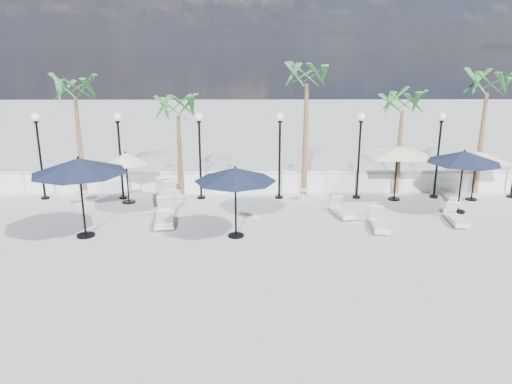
{
  "coord_description": "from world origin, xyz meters",
  "views": [
    {
      "loc": [
        -1.26,
        -14.98,
        6.56
      ],
      "look_at": [
        -1.08,
        2.34,
        1.5
      ],
      "focal_mm": 35.0,
      "sensor_mm": 36.0,
      "label": 1
    }
  ],
  "objects_px": {
    "lounger_6": "(342,211)",
    "parasol_cream_sq_a": "(398,147)",
    "lounger_1": "(170,205)",
    "lounger_8": "(451,195)",
    "lounger_5": "(456,218)",
    "parasol_navy_left": "(79,166)",
    "lounger_3": "(168,195)",
    "parasol_navy_mid": "(235,175)",
    "lounger_0": "(164,194)",
    "parasol_cream_small": "(126,159)",
    "parasol_cream_sq_b": "(477,152)",
    "lounger_2": "(165,217)",
    "lounger_4": "(378,223)",
    "parasol_navy_right": "(464,157)"
  },
  "relations": [
    {
      "from": "lounger_6",
      "to": "parasol_cream_sq_a",
      "type": "bearing_deg",
      "value": 25.22
    },
    {
      "from": "lounger_1",
      "to": "lounger_8",
      "type": "bearing_deg",
      "value": 16.8
    },
    {
      "from": "lounger_5",
      "to": "parasol_cream_sq_a",
      "type": "relative_size",
      "value": 0.32
    },
    {
      "from": "lounger_6",
      "to": "parasol_navy_left",
      "type": "bearing_deg",
      "value": 179.83
    },
    {
      "from": "lounger_1",
      "to": "lounger_8",
      "type": "distance_m",
      "value": 12.37
    },
    {
      "from": "lounger_3",
      "to": "parasol_navy_left",
      "type": "distance_m",
      "value": 5.45
    },
    {
      "from": "lounger_3",
      "to": "parasol_navy_mid",
      "type": "bearing_deg",
      "value": -55.77
    },
    {
      "from": "lounger_0",
      "to": "lounger_5",
      "type": "xyz_separation_m",
      "value": [
        11.75,
        -3.11,
        -0.06
      ]
    },
    {
      "from": "parasol_cream_small",
      "to": "lounger_0",
      "type": "bearing_deg",
      "value": 12.37
    },
    {
      "from": "lounger_8",
      "to": "parasol_navy_left",
      "type": "height_order",
      "value": "parasol_navy_left"
    },
    {
      "from": "lounger_6",
      "to": "parasol_cream_sq_b",
      "type": "distance_m",
      "value": 6.8
    },
    {
      "from": "lounger_0",
      "to": "parasol_cream_sq_b",
      "type": "relative_size",
      "value": 0.47
    },
    {
      "from": "parasol_cream_sq_a",
      "to": "parasol_cream_small",
      "type": "bearing_deg",
      "value": -178.49
    },
    {
      "from": "lounger_2",
      "to": "lounger_8",
      "type": "height_order",
      "value": "lounger_2"
    },
    {
      "from": "lounger_3",
      "to": "lounger_4",
      "type": "xyz_separation_m",
      "value": [
        8.46,
        -3.68,
        -0.01
      ]
    },
    {
      "from": "lounger_8",
      "to": "parasol_cream_sq_a",
      "type": "height_order",
      "value": "parasol_cream_sq_a"
    },
    {
      "from": "parasol_navy_left",
      "to": "parasol_navy_right",
      "type": "xyz_separation_m",
      "value": [
        14.46,
        2.55,
        -0.27
      ]
    },
    {
      "from": "lounger_8",
      "to": "parasol_cream_sq_a",
      "type": "distance_m",
      "value": 3.36
    },
    {
      "from": "lounger_5",
      "to": "lounger_8",
      "type": "bearing_deg",
      "value": 75.69
    },
    {
      "from": "lounger_4",
      "to": "lounger_5",
      "type": "relative_size",
      "value": 1.05
    },
    {
      "from": "parasol_navy_mid",
      "to": "parasol_navy_right",
      "type": "distance_m",
      "value": 9.42
    },
    {
      "from": "lounger_0",
      "to": "parasol_navy_right",
      "type": "distance_m",
      "value": 12.64
    },
    {
      "from": "lounger_6",
      "to": "lounger_8",
      "type": "height_order",
      "value": "lounger_6"
    },
    {
      "from": "lounger_8",
      "to": "parasol_navy_mid",
      "type": "xyz_separation_m",
      "value": [
        -9.47,
        -4.42,
        2.08
      ]
    },
    {
      "from": "parasol_cream_sq_b",
      "to": "parasol_navy_mid",
      "type": "bearing_deg",
      "value": -157.28
    },
    {
      "from": "parasol_navy_right",
      "to": "lounger_6",
      "type": "bearing_deg",
      "value": -175.76
    },
    {
      "from": "lounger_5",
      "to": "parasol_cream_sq_a",
      "type": "xyz_separation_m",
      "value": [
        -1.53,
        3.09,
        2.18
      ]
    },
    {
      "from": "lounger_0",
      "to": "lounger_8",
      "type": "xyz_separation_m",
      "value": [
        12.76,
        -0.0,
        -0.06
      ]
    },
    {
      "from": "lounger_5",
      "to": "lounger_8",
      "type": "relative_size",
      "value": 1.0
    },
    {
      "from": "lounger_3",
      "to": "lounger_4",
      "type": "bearing_deg",
      "value": -24.68
    },
    {
      "from": "parasol_navy_right",
      "to": "lounger_5",
      "type": "bearing_deg",
      "value": -114.71
    },
    {
      "from": "lounger_1",
      "to": "lounger_2",
      "type": "xyz_separation_m",
      "value": [
        0.06,
        -1.65,
        0.05
      ]
    },
    {
      "from": "lounger_0",
      "to": "parasol_cream_sq_b",
      "type": "height_order",
      "value": "parasol_cream_sq_b"
    },
    {
      "from": "lounger_2",
      "to": "parasol_navy_left",
      "type": "relative_size",
      "value": 0.66
    },
    {
      "from": "parasol_navy_left",
      "to": "lounger_8",
      "type": "bearing_deg",
      "value": 16.33
    },
    {
      "from": "lounger_1",
      "to": "parasol_navy_left",
      "type": "bearing_deg",
      "value": -120.01
    },
    {
      "from": "lounger_4",
      "to": "parasol_navy_mid",
      "type": "bearing_deg",
      "value": -168.38
    },
    {
      "from": "lounger_5",
      "to": "parasol_navy_left",
      "type": "relative_size",
      "value": 0.51
    },
    {
      "from": "lounger_8",
      "to": "lounger_2",
      "type": "bearing_deg",
      "value": -157.82
    },
    {
      "from": "lounger_4",
      "to": "lounger_2",
      "type": "bearing_deg",
      "value": 178.86
    },
    {
      "from": "parasol_navy_left",
      "to": "lounger_5",
      "type": "bearing_deg",
      "value": 5.17
    },
    {
      "from": "lounger_2",
      "to": "parasol_navy_right",
      "type": "bearing_deg",
      "value": -1.4
    },
    {
      "from": "lounger_2",
      "to": "parasol_cream_sq_a",
      "type": "xyz_separation_m",
      "value": [
        9.7,
        2.98,
        2.12
      ]
    },
    {
      "from": "parasol_cream_sq_a",
      "to": "parasol_navy_left",
      "type": "bearing_deg",
      "value": -160.6
    },
    {
      "from": "lounger_1",
      "to": "lounger_0",
      "type": "bearing_deg",
      "value": 119.31
    },
    {
      "from": "lounger_5",
      "to": "lounger_1",
      "type": "bearing_deg",
      "value": 174.94
    },
    {
      "from": "lounger_3",
      "to": "parasol_navy_mid",
      "type": "distance_m",
      "value": 5.8
    },
    {
      "from": "lounger_4",
      "to": "lounger_8",
      "type": "relative_size",
      "value": 1.05
    },
    {
      "from": "lounger_3",
      "to": "lounger_5",
      "type": "distance_m",
      "value": 12.0
    },
    {
      "from": "lounger_3",
      "to": "parasol_navy_right",
      "type": "relative_size",
      "value": 0.62
    }
  ]
}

